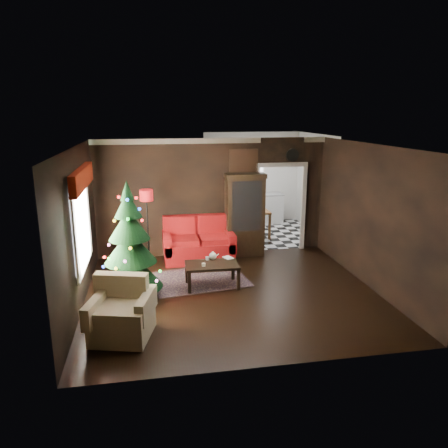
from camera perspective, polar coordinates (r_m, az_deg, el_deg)
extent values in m
plane|color=black|center=(8.37, 1.10, -9.19)|extent=(5.50, 5.50, 0.00)
plane|color=white|center=(7.68, 1.21, 10.30)|extent=(5.50, 5.50, 0.00)
plane|color=black|center=(10.31, -1.58, 3.55)|extent=(5.50, 0.00, 5.50)
plane|color=black|center=(5.59, 6.21, -6.18)|extent=(5.50, 0.00, 5.50)
plane|color=black|center=(7.86, -18.91, -0.76)|extent=(0.00, 5.50, 5.50)
plane|color=black|center=(8.85, 18.89, 0.91)|extent=(0.00, 5.50, 5.50)
cube|color=white|center=(8.03, -18.46, -0.03)|extent=(0.05, 1.60, 1.40)
cube|color=#6D1205|center=(7.87, -18.36, 5.79)|extent=(0.12, 2.10, 0.35)
plane|color=silver|center=(12.41, 5.20, -1.23)|extent=(3.00, 3.00, 0.00)
cube|color=white|center=(13.45, 3.73, 7.42)|extent=(0.70, 0.06, 0.70)
cube|color=#2D2029|center=(9.02, -3.30, -7.35)|extent=(2.10, 1.65, 0.01)
cylinder|color=white|center=(8.72, -2.21, -4.58)|extent=(0.09, 0.09, 0.07)
cylinder|color=white|center=(8.38, -2.72, -5.41)|extent=(0.08, 0.08, 0.06)
imported|color=tan|center=(8.75, 0.10, -3.98)|extent=(0.15, 0.08, 0.22)
cylinder|color=silver|center=(10.59, 9.05, 9.03)|extent=(0.32, 0.32, 0.06)
cube|color=#9F6D35|center=(10.28, 2.61, 8.30)|extent=(0.62, 0.05, 0.52)
cube|color=silver|center=(13.43, 3.90, 1.99)|extent=(1.80, 0.60, 0.90)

